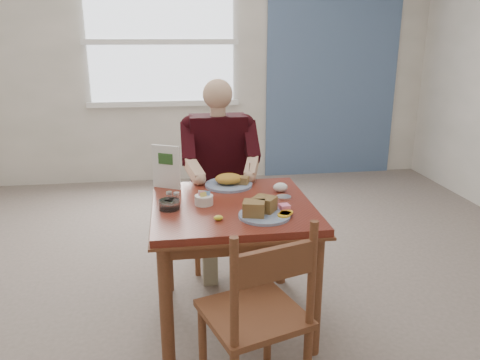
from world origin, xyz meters
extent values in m
plane|color=#685D54|center=(0.00, 0.00, 0.00)|extent=(6.00, 6.00, 0.00)
plane|color=silver|center=(0.00, 3.00, 1.40)|extent=(5.50, 0.00, 5.50)
cube|color=slate|center=(1.60, 2.98, 1.40)|extent=(1.60, 0.02, 2.80)
ellipsoid|color=yellow|center=(-0.10, -0.24, 0.76)|extent=(0.06, 0.05, 0.03)
ellipsoid|color=white|center=(0.32, 0.17, 0.78)|extent=(0.11, 0.10, 0.06)
cylinder|color=silver|center=(0.31, 0.05, 0.76)|extent=(0.11, 0.11, 0.01)
cube|color=white|center=(-0.40, 2.97, 1.60)|extent=(1.60, 0.02, 1.30)
cube|color=white|center=(-0.40, 2.96, 0.92)|extent=(1.72, 0.04, 0.06)
cube|color=white|center=(-0.40, 2.96, 1.60)|extent=(1.72, 0.04, 0.06)
cube|color=maroon|center=(0.00, 0.00, 0.73)|extent=(0.90, 0.90, 0.04)
cube|color=brown|center=(0.00, 0.00, 0.70)|extent=(0.92, 0.92, 0.01)
cylinder|color=brown|center=(-0.39, -0.39, 0.35)|extent=(0.07, 0.07, 0.71)
cylinder|color=brown|center=(0.39, -0.39, 0.35)|extent=(0.07, 0.07, 0.71)
cylinder|color=brown|center=(-0.39, 0.39, 0.35)|extent=(0.07, 0.07, 0.71)
cylinder|color=brown|center=(0.39, 0.39, 0.35)|extent=(0.07, 0.07, 0.71)
cube|color=brown|center=(0.00, -0.39, 0.66)|extent=(0.80, 0.03, 0.08)
cube|color=brown|center=(0.00, 0.39, 0.66)|extent=(0.80, 0.03, 0.08)
cube|color=brown|center=(-0.39, 0.00, 0.66)|extent=(0.03, 0.80, 0.08)
cube|color=brown|center=(0.39, 0.00, 0.66)|extent=(0.03, 0.80, 0.08)
cylinder|color=brown|center=(-0.18, 0.57, 0.23)|extent=(0.04, 0.04, 0.45)
cylinder|color=brown|center=(0.18, 0.57, 0.23)|extent=(0.04, 0.04, 0.45)
cylinder|color=brown|center=(-0.18, 0.93, 0.23)|extent=(0.04, 0.04, 0.45)
cylinder|color=brown|center=(0.18, 0.93, 0.23)|extent=(0.04, 0.04, 0.45)
cube|color=brown|center=(0.00, 0.75, 0.47)|extent=(0.42, 0.42, 0.03)
cylinder|color=brown|center=(-0.18, 0.93, 0.70)|extent=(0.04, 0.04, 0.50)
cylinder|color=brown|center=(0.18, 0.93, 0.70)|extent=(0.04, 0.04, 0.50)
cube|color=brown|center=(0.00, 0.93, 0.80)|extent=(0.38, 0.03, 0.14)
cylinder|color=brown|center=(-0.22, -0.56, 0.23)|extent=(0.05, 0.05, 0.45)
cylinder|color=brown|center=(0.12, -0.45, 0.23)|extent=(0.05, 0.05, 0.45)
cube|color=brown|center=(0.01, -0.68, 0.47)|extent=(0.53, 0.53, 0.03)
cylinder|color=brown|center=(-0.11, -0.91, 0.70)|extent=(0.05, 0.05, 0.50)
cylinder|color=brown|center=(0.23, -0.80, 0.70)|extent=(0.05, 0.05, 0.50)
cube|color=brown|center=(0.06, -0.85, 0.80)|extent=(0.37, 0.14, 0.14)
cube|color=gray|center=(-0.10, 0.63, 0.54)|extent=(0.13, 0.38, 0.12)
cube|color=gray|center=(0.10, 0.63, 0.54)|extent=(0.13, 0.38, 0.12)
cube|color=gray|center=(-0.10, 0.45, 0.24)|extent=(0.10, 0.10, 0.48)
cube|color=gray|center=(0.10, 0.45, 0.24)|extent=(0.10, 0.10, 0.48)
cube|color=black|center=(0.00, 0.78, 0.84)|extent=(0.40, 0.22, 0.58)
sphere|color=black|center=(-0.19, 0.78, 1.06)|extent=(0.15, 0.15, 0.15)
sphere|color=black|center=(0.19, 0.78, 1.06)|extent=(0.15, 0.15, 0.15)
cylinder|color=tan|center=(0.00, 0.76, 1.15)|extent=(0.11, 0.11, 0.08)
sphere|color=tan|center=(0.00, 0.76, 1.28)|extent=(0.21, 0.21, 0.21)
cube|color=black|center=(-0.22, 0.67, 0.96)|extent=(0.09, 0.29, 0.27)
cube|color=black|center=(0.22, 0.67, 0.96)|extent=(0.09, 0.29, 0.27)
sphere|color=black|center=(-0.22, 0.55, 0.86)|extent=(0.09, 0.09, 0.09)
sphere|color=black|center=(0.22, 0.55, 0.86)|extent=(0.09, 0.09, 0.09)
cube|color=tan|center=(-0.19, 0.46, 0.82)|extent=(0.14, 0.23, 0.14)
cube|color=tan|center=(0.19, 0.46, 0.82)|extent=(0.14, 0.23, 0.14)
sphere|color=tan|center=(-0.16, 0.37, 0.79)|extent=(0.08, 0.08, 0.08)
sphere|color=tan|center=(0.16, 0.37, 0.79)|extent=(0.08, 0.08, 0.08)
cylinder|color=silver|center=(0.16, 0.37, 0.84)|extent=(0.01, 0.05, 0.12)
cylinder|color=white|center=(0.14, -0.23, 0.76)|extent=(0.36, 0.36, 0.02)
cube|color=#A88E4A|center=(0.08, -0.24, 0.80)|extent=(0.13, 0.12, 0.08)
cube|color=#A88E4A|center=(0.15, -0.18, 0.80)|extent=(0.15, 0.14, 0.08)
cylinder|color=yellow|center=(0.24, -0.27, 0.77)|extent=(0.09, 0.09, 0.01)
cylinder|color=yellow|center=(0.25, -0.25, 0.77)|extent=(0.08, 0.08, 0.01)
cylinder|color=yellow|center=(0.26, -0.23, 0.77)|extent=(0.07, 0.07, 0.01)
cube|color=pink|center=(0.26, -0.18, 0.78)|extent=(0.06, 0.06, 0.03)
cylinder|color=white|center=(0.02, 0.32, 0.76)|extent=(0.39, 0.39, 0.02)
ellipsoid|color=gold|center=(0.02, 0.32, 0.80)|extent=(0.22, 0.20, 0.06)
cube|color=#A88E4A|center=(0.09, 0.32, 0.79)|extent=(0.13, 0.10, 0.04)
cylinder|color=white|center=(-0.16, 0.01, 0.78)|extent=(0.13, 0.13, 0.05)
cube|color=pink|center=(-0.17, 0.01, 0.82)|extent=(0.04, 0.02, 0.03)
cube|color=#6699D8|center=(-0.14, 0.01, 0.82)|extent=(0.04, 0.03, 0.03)
cube|color=#EAD159|center=(-0.16, -0.01, 0.82)|extent=(0.04, 0.03, 0.03)
cube|color=white|center=(-0.17, 0.03, 0.82)|extent=(0.04, 0.02, 0.03)
cylinder|color=white|center=(-0.35, 0.04, 0.78)|extent=(0.04, 0.04, 0.06)
cylinder|color=silver|center=(-0.35, 0.04, 0.82)|extent=(0.05, 0.05, 0.01)
cylinder|color=white|center=(-0.31, 0.02, 0.78)|extent=(0.04, 0.04, 0.06)
cylinder|color=silver|center=(-0.31, 0.02, 0.82)|extent=(0.05, 0.05, 0.01)
cylinder|color=white|center=(-0.36, -0.04, 0.78)|extent=(0.14, 0.14, 0.05)
cylinder|color=white|center=(-0.37, -0.04, 0.79)|extent=(0.04, 0.04, 0.02)
cylinder|color=white|center=(-0.34, -0.02, 0.79)|extent=(0.04, 0.04, 0.02)
cylinder|color=white|center=(-0.35, -0.06, 0.79)|extent=(0.04, 0.04, 0.02)
cube|color=white|center=(-0.37, 0.34, 0.89)|extent=(0.17, 0.10, 0.27)
cube|color=#2D5926|center=(-0.37, 0.33, 0.94)|extent=(0.09, 0.05, 0.07)
camera|label=1|loc=(-0.32, -2.49, 1.67)|focal=35.00mm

